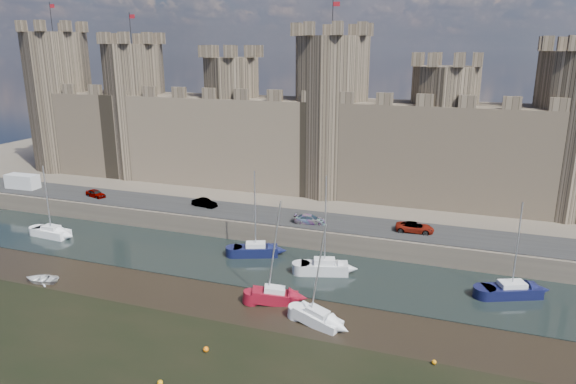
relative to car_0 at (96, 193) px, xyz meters
name	(u,v)px	position (x,y,z in m)	size (l,w,h in m)	color
water_channel	(257,264)	(29.75, -9.31, -3.05)	(160.00, 12.00, 0.08)	black
quay	(335,180)	(29.75, 26.69, -1.84)	(160.00, 60.00, 2.50)	#4C443A
road	(286,217)	(29.75, 0.69, -0.54)	(160.00, 7.00, 0.10)	black
castle	(313,132)	(29.12, 14.69, 8.58)	(108.50, 11.00, 29.00)	#42382B
car_0	(96,193)	(0.00, 0.00, 0.00)	(1.40, 3.49, 1.19)	gray
car_1	(204,203)	(17.54, 1.09, 0.01)	(1.28, 3.68, 1.21)	gray
car_2	(310,219)	(33.48, -0.70, -0.01)	(1.63, 4.00, 1.16)	gray
car_3	(415,227)	(46.25, 0.48, 0.03)	(2.08, 4.52, 1.26)	gray
van	(22,182)	(-14.11, 0.19, 0.54)	(5.21, 2.08, 2.27)	silver
sailboat_0	(51,232)	(1.13, -10.27, -2.34)	(5.19, 2.31, 9.48)	white
sailboat_1	(256,250)	(28.77, -7.18, -2.28)	(5.52, 3.78, 10.31)	black
sailboat_2	(324,267)	(37.81, -9.35, -2.23)	(5.45, 3.39, 10.99)	silver
sailboat_3	(511,290)	(56.73, -8.28, -2.33)	(5.95, 4.21, 9.74)	black
sailboat_4	(275,295)	(35.04, -17.26, -2.33)	(4.80, 3.13, 10.46)	maroon
sailboat_5	(317,317)	(40.10, -19.80, -2.39)	(4.76, 2.96, 9.60)	white
dinghy_6	(41,279)	(10.24, -21.31, -2.73)	(2.49, 0.72, 3.48)	silver
buoy_1	(206,349)	(32.79, -27.00, -2.85)	(0.48, 0.48, 0.48)	orange
buoy_3	(434,362)	(50.41, -22.52, -2.91)	(0.38, 0.38, 0.38)	orange
buoy_4	(160,383)	(31.66, -31.92, -2.89)	(0.41, 0.41, 0.41)	#F79D0B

